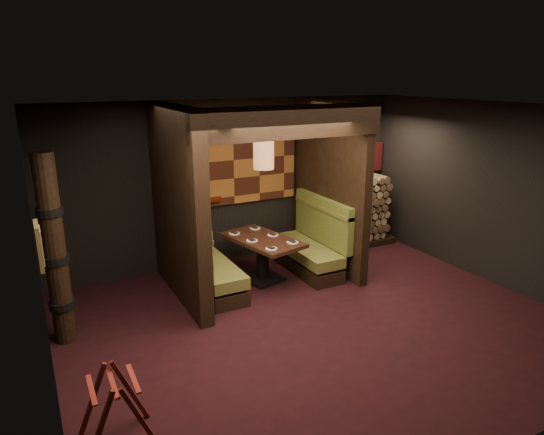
{
  "coord_description": "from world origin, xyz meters",
  "views": [
    {
      "loc": [
        -3.26,
        -4.95,
        3.25
      ],
      "look_at": [
        0.0,
        1.3,
        1.15
      ],
      "focal_mm": 32.0,
      "sensor_mm": 36.0,
      "label": 1
    }
  ],
  "objects_px": {
    "dining_table": "(263,252)",
    "luggage_rack": "(115,407)",
    "pendant_lamp": "(264,154)",
    "firewood_stack": "(351,211)",
    "booth_bench_left": "(206,267)",
    "booth_bench_right": "(311,247)",
    "totem_column": "(55,252)"
  },
  "relations": [
    {
      "from": "pendant_lamp",
      "to": "firewood_stack",
      "type": "bearing_deg",
      "value": 19.05
    },
    {
      "from": "booth_bench_right",
      "to": "totem_column",
      "type": "height_order",
      "value": "totem_column"
    },
    {
      "from": "booth_bench_right",
      "to": "booth_bench_left",
      "type": "bearing_deg",
      "value": 180.0
    },
    {
      "from": "luggage_rack",
      "to": "firewood_stack",
      "type": "xyz_separation_m",
      "value": [
        5.09,
        3.39,
        0.3
      ]
    },
    {
      "from": "pendant_lamp",
      "to": "totem_column",
      "type": "xyz_separation_m",
      "value": [
        -3.04,
        -0.46,
        -0.9
      ]
    },
    {
      "from": "dining_table",
      "to": "firewood_stack",
      "type": "relative_size",
      "value": 0.87
    },
    {
      "from": "pendant_lamp",
      "to": "firewood_stack",
      "type": "height_order",
      "value": "pendant_lamp"
    },
    {
      "from": "booth_bench_right",
      "to": "luggage_rack",
      "type": "distance_m",
      "value": 4.6
    },
    {
      "from": "booth_bench_left",
      "to": "dining_table",
      "type": "bearing_deg",
      "value": -2.52
    },
    {
      "from": "totem_column",
      "to": "booth_bench_right",
      "type": "bearing_deg",
      "value": 7.86
    },
    {
      "from": "dining_table",
      "to": "luggage_rack",
      "type": "height_order",
      "value": "dining_table"
    },
    {
      "from": "booth_bench_left",
      "to": "dining_table",
      "type": "height_order",
      "value": "booth_bench_left"
    },
    {
      "from": "dining_table",
      "to": "firewood_stack",
      "type": "height_order",
      "value": "firewood_stack"
    },
    {
      "from": "dining_table",
      "to": "firewood_stack",
      "type": "xyz_separation_m",
      "value": [
        2.29,
        0.74,
        0.19
      ]
    },
    {
      "from": "luggage_rack",
      "to": "totem_column",
      "type": "distance_m",
      "value": 2.3
    },
    {
      "from": "booth_bench_left",
      "to": "firewood_stack",
      "type": "distance_m",
      "value": 3.33
    },
    {
      "from": "pendant_lamp",
      "to": "firewood_stack",
      "type": "relative_size",
      "value": 0.57
    },
    {
      "from": "dining_table",
      "to": "luggage_rack",
      "type": "distance_m",
      "value": 3.85
    },
    {
      "from": "pendant_lamp",
      "to": "firewood_stack",
      "type": "xyz_separation_m",
      "value": [
        2.29,
        0.79,
        -1.4
      ]
    },
    {
      "from": "booth_bench_left",
      "to": "pendant_lamp",
      "type": "xyz_separation_m",
      "value": [
        0.95,
        -0.09,
        1.68
      ]
    },
    {
      "from": "booth_bench_left",
      "to": "luggage_rack",
      "type": "height_order",
      "value": "booth_bench_left"
    },
    {
      "from": "totem_column",
      "to": "firewood_stack",
      "type": "bearing_deg",
      "value": 13.19
    },
    {
      "from": "pendant_lamp",
      "to": "totem_column",
      "type": "height_order",
      "value": "pendant_lamp"
    },
    {
      "from": "pendant_lamp",
      "to": "dining_table",
      "type": "bearing_deg",
      "value": 90.0
    },
    {
      "from": "booth_bench_left",
      "to": "pendant_lamp",
      "type": "bearing_deg",
      "value": -5.51
    },
    {
      "from": "luggage_rack",
      "to": "firewood_stack",
      "type": "relative_size",
      "value": 0.44
    },
    {
      "from": "booth_bench_right",
      "to": "luggage_rack",
      "type": "xyz_separation_m",
      "value": [
        -3.74,
        -2.69,
        -0.02
      ]
    },
    {
      "from": "luggage_rack",
      "to": "pendant_lamp",
      "type": "bearing_deg",
      "value": 42.89
    },
    {
      "from": "totem_column",
      "to": "luggage_rack",
      "type": "bearing_deg",
      "value": -83.49
    },
    {
      "from": "firewood_stack",
      "to": "booth_bench_right",
      "type": "bearing_deg",
      "value": -152.65
    },
    {
      "from": "firewood_stack",
      "to": "pendant_lamp",
      "type": "bearing_deg",
      "value": -160.95
    },
    {
      "from": "booth_bench_right",
      "to": "luggage_rack",
      "type": "relative_size",
      "value": 2.1
    }
  ]
}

